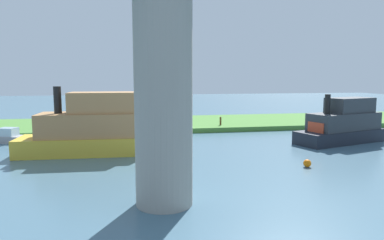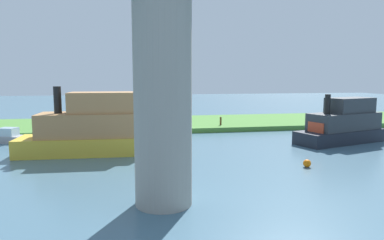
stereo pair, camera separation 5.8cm
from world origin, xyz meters
TOP-DOWN VIEW (x-y plane):
  - ground_plane at (0.00, 0.00)m, footprint 160.00×160.00m
  - grassy_bank at (0.00, -6.00)m, footprint 80.00×12.00m
  - bridge_pylon at (2.65, 19.42)m, footprint 2.55×2.55m
  - person_on_bank at (5.53, -1.09)m, footprint 0.50×0.50m
  - mooring_post at (-5.77, -1.90)m, footprint 0.20×0.20m
  - houseboat_blue at (6.88, 7.88)m, footprint 10.00×3.75m
  - motorboat_white at (-14.31, 7.25)m, footprint 8.82×5.09m
  - riverboat_paddlewheel at (14.12, 2.12)m, footprint 4.17×2.60m
  - marker_buoy at (-7.00, 14.60)m, footprint 0.50×0.50m

SIDE VIEW (x-z plane):
  - ground_plane at x=0.00m, z-range 0.00..0.00m
  - grassy_bank at x=0.00m, z-range 0.00..0.50m
  - marker_buoy at x=-7.00m, z-range 0.00..0.50m
  - riverboat_paddlewheel at x=14.12m, z-range -0.19..1.12m
  - mooring_post at x=-5.77m, z-range 0.50..1.39m
  - person_on_bank at x=5.53m, z-range 0.51..1.90m
  - motorboat_white at x=-14.31m, z-range -0.55..3.72m
  - houseboat_blue at x=6.88m, z-range -0.65..4.39m
  - bridge_pylon at x=2.65m, z-range 0.00..10.49m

